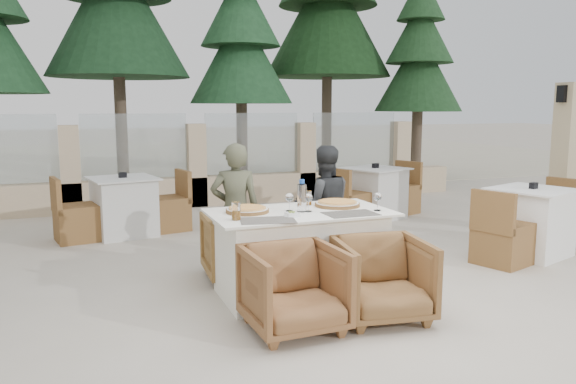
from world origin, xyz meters
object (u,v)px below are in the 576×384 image
object	(u,v)px
armchair_near_right	(382,279)
bg_table_c	(531,222)
armchair_far_right	(320,238)
water_bottle	(302,196)
wine_glass_corner	(378,201)
bg_table_a	(124,207)
pizza_right	(337,203)
pizza_left	(247,210)
bg_table_b	(375,193)
olive_dish	(292,214)
beer_glass_left	(236,211)
diner_left	(235,211)
diner_right	(324,206)
armchair_far_left	(240,246)
dining_table	(300,253)
armchair_near_left	(294,289)
wine_glass_near	(308,201)
beer_glass_right	(308,198)
wine_glass_centre	(289,201)

from	to	relation	value
armchair_near_right	bg_table_c	xyz separation A→B (m)	(2.59, 1.11, 0.06)
armchair_far_right	bg_table_c	world-z (taller)	bg_table_c
water_bottle	wine_glass_corner	world-z (taller)	water_bottle
bg_table_a	pizza_right	bearing A→B (deg)	-70.25
pizza_left	wine_glass_corner	xyz separation A→B (m)	(1.11, -0.33, 0.07)
bg_table_b	olive_dish	bearing A→B (deg)	-150.42
beer_glass_left	diner_left	bearing A→B (deg)	75.10
pizza_left	bg_table_c	xyz separation A→B (m)	(3.44, 0.23, -0.41)
wine_glass_corner	diner_right	size ratio (longest dim) A/B	0.14
armchair_far_left	dining_table	bearing A→B (deg)	121.61
armchair_near_right	bg_table_a	distance (m)	4.14
diner_left	bg_table_b	bearing A→B (deg)	-129.02
armchair_far_left	armchair_near_right	distance (m)	1.63
beer_glass_left	armchair_near_left	xyz separation A→B (m)	(0.29, -0.57, -0.52)
wine_glass_corner	beer_glass_left	world-z (taller)	wine_glass_corner
wine_glass_corner	diner_left	bearing A→B (deg)	137.26
diner_left	wine_glass_corner	bearing A→B (deg)	150.85
bg_table_b	wine_glass_near	bearing A→B (deg)	-149.34
armchair_near_left	bg_table_b	world-z (taller)	bg_table_b
beer_glass_left	olive_dish	distance (m)	0.49
pizza_right	wine_glass_corner	world-z (taller)	wine_glass_corner
dining_table	bg_table_b	xyz separation A→B (m)	(2.39, 2.87, 0.00)
bg_table_b	pizza_left	bearing A→B (deg)	-156.60
beer_glass_right	armchair_near_left	bearing A→B (deg)	-117.97
wine_glass_centre	olive_dish	bearing A→B (deg)	-105.83
bg_table_b	pizza_right	bearing A→B (deg)	-146.24
pizza_right	olive_dish	distance (m)	0.65
armchair_far_left	water_bottle	bearing A→B (deg)	121.45
water_bottle	diner_left	distance (m)	0.90
diner_right	bg_table_b	distance (m)	2.76
wine_glass_corner	armchair_far_left	distance (m)	1.46
armchair_near_left	diner_right	size ratio (longest dim) A/B	0.56
dining_table	wine_glass_corner	bearing A→B (deg)	-18.59
olive_dish	armchair_far_left	size ratio (longest dim) A/B	0.15
wine_glass_corner	armchair_near_right	xyz separation A→B (m)	(-0.25, -0.54, -0.53)
dining_table	armchair_near_right	world-z (taller)	dining_table
wine_glass_near	armchair_near_left	size ratio (longest dim) A/B	0.26
dining_table	wine_glass_centre	xyz separation A→B (m)	(-0.09, 0.03, 0.48)
wine_glass_near	pizza_left	bearing A→B (deg)	162.90
dining_table	bg_table_b	bearing A→B (deg)	50.23
pizza_left	armchair_near_left	world-z (taller)	pizza_left
pizza_left	wine_glass_corner	world-z (taller)	wine_glass_corner
beer_glass_left	bg_table_b	xyz separation A→B (m)	(3.02, 3.04, -0.46)
water_bottle	wine_glass_corner	bearing A→B (deg)	-17.09
diner_right	olive_dish	bearing A→B (deg)	62.86
wine_glass_corner	beer_glass_left	xyz separation A→B (m)	(-1.29, 0.05, -0.02)
diner_right	bg_table_c	world-z (taller)	diner_right
dining_table	armchair_far_right	xyz separation A→B (m)	(0.59, 0.88, -0.11)
water_bottle	bg_table_c	xyz separation A→B (m)	(2.98, 0.36, -0.53)
diner_left	dining_table	bearing A→B (deg)	131.15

